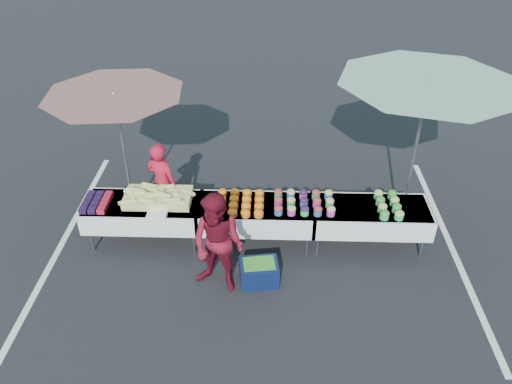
{
  "coord_description": "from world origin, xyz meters",
  "views": [
    {
      "loc": [
        0.2,
        -6.31,
        5.39
      ],
      "look_at": [
        0.0,
        0.0,
        1.0
      ],
      "focal_mm": 35.0,
      "sensor_mm": 36.0,
      "label": 1
    }
  ],
  "objects_px": {
    "customer": "(218,244)",
    "storage_bin": "(259,272)",
    "table_left": "(144,211)",
    "vendor": "(162,183)",
    "table_center": "(256,213)",
    "umbrella_left": "(116,105)",
    "table_right": "(370,216)",
    "umbrella_right": "(426,96)"
  },
  "relations": [
    {
      "from": "customer",
      "to": "storage_bin",
      "type": "height_order",
      "value": "customer"
    },
    {
      "from": "table_left",
      "to": "vendor",
      "type": "height_order",
      "value": "vendor"
    },
    {
      "from": "table_left",
      "to": "vendor",
      "type": "distance_m",
      "value": 0.65
    },
    {
      "from": "table_center",
      "to": "umbrella_left",
      "type": "relative_size",
      "value": 0.67
    },
    {
      "from": "vendor",
      "to": "umbrella_left",
      "type": "distance_m",
      "value": 1.48
    },
    {
      "from": "vendor",
      "to": "table_left",
      "type": "bearing_deg",
      "value": 94.38
    },
    {
      "from": "table_right",
      "to": "umbrella_left",
      "type": "bearing_deg",
      "value": 168.76
    },
    {
      "from": "table_left",
      "to": "vendor",
      "type": "bearing_deg",
      "value": 71.27
    },
    {
      "from": "umbrella_right",
      "to": "table_left",
      "type": "bearing_deg",
      "value": -174.59
    },
    {
      "from": "table_right",
      "to": "vendor",
      "type": "relative_size",
      "value": 1.25
    },
    {
      "from": "table_right",
      "to": "customer",
      "type": "bearing_deg",
      "value": -155.86
    },
    {
      "from": "vendor",
      "to": "umbrella_left",
      "type": "bearing_deg",
      "value": 4.8
    },
    {
      "from": "vendor",
      "to": "umbrella_right",
      "type": "xyz_separation_m",
      "value": [
        4.03,
        -0.19,
        1.71
      ]
    },
    {
      "from": "table_center",
      "to": "umbrella_right",
      "type": "relative_size",
      "value": 0.63
    },
    {
      "from": "table_left",
      "to": "customer",
      "type": "distance_m",
      "value": 1.68
    },
    {
      "from": "vendor",
      "to": "table_right",
      "type": "bearing_deg",
      "value": -166.78
    },
    {
      "from": "table_center",
      "to": "storage_bin",
      "type": "relative_size",
      "value": 3.04
    },
    {
      "from": "umbrella_left",
      "to": "storage_bin",
      "type": "height_order",
      "value": "umbrella_left"
    },
    {
      "from": "customer",
      "to": "umbrella_right",
      "type": "distance_m",
      "value": 3.64
    },
    {
      "from": "table_center",
      "to": "customer",
      "type": "bearing_deg",
      "value": -115.76
    },
    {
      "from": "customer",
      "to": "storage_bin",
      "type": "relative_size",
      "value": 2.65
    },
    {
      "from": "table_right",
      "to": "table_left",
      "type": "bearing_deg",
      "value": 180.0
    },
    {
      "from": "table_left",
      "to": "table_center",
      "type": "distance_m",
      "value": 1.8
    },
    {
      "from": "table_left",
      "to": "umbrella_right",
      "type": "relative_size",
      "value": 0.63
    },
    {
      "from": "table_center",
      "to": "umbrella_right",
      "type": "height_order",
      "value": "umbrella_right"
    },
    {
      "from": "vendor",
      "to": "umbrella_left",
      "type": "relative_size",
      "value": 0.53
    },
    {
      "from": "table_left",
      "to": "table_right",
      "type": "distance_m",
      "value": 3.6
    },
    {
      "from": "umbrella_right",
      "to": "storage_bin",
      "type": "height_order",
      "value": "umbrella_right"
    },
    {
      "from": "umbrella_right",
      "to": "storage_bin",
      "type": "bearing_deg",
      "value": -150.76
    },
    {
      "from": "umbrella_right",
      "to": "storage_bin",
      "type": "xyz_separation_m",
      "value": [
        -2.35,
        -1.32,
        -2.26
      ]
    },
    {
      "from": "customer",
      "to": "storage_bin",
      "type": "xyz_separation_m",
      "value": [
        0.57,
        0.11,
        -0.62
      ]
    },
    {
      "from": "umbrella_right",
      "to": "table_center",
      "type": "bearing_deg",
      "value": -170.64
    },
    {
      "from": "table_center",
      "to": "customer",
      "type": "height_order",
      "value": "customer"
    },
    {
      "from": "table_left",
      "to": "storage_bin",
      "type": "height_order",
      "value": "table_left"
    },
    {
      "from": "table_center",
      "to": "umbrella_left",
      "type": "xyz_separation_m",
      "value": [
        -2.23,
        0.8,
        1.48
      ]
    },
    {
      "from": "vendor",
      "to": "customer",
      "type": "relative_size",
      "value": 0.91
    },
    {
      "from": "table_right",
      "to": "umbrella_left",
      "type": "xyz_separation_m",
      "value": [
        -4.03,
        0.8,
        1.48
      ]
    },
    {
      "from": "umbrella_left",
      "to": "storage_bin",
      "type": "distance_m",
      "value": 3.43
    },
    {
      "from": "customer",
      "to": "vendor",
      "type": "bearing_deg",
      "value": 146.29
    },
    {
      "from": "table_center",
      "to": "table_right",
      "type": "height_order",
      "value": "same"
    },
    {
      "from": "table_left",
      "to": "table_right",
      "type": "xyz_separation_m",
      "value": [
        3.6,
        0.0,
        0.0
      ]
    },
    {
      "from": "table_left",
      "to": "vendor",
      "type": "xyz_separation_m",
      "value": [
        0.2,
        0.59,
        0.16
      ]
    }
  ]
}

